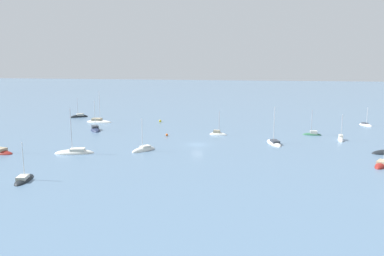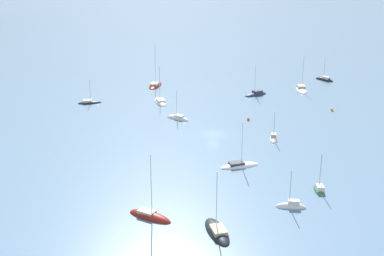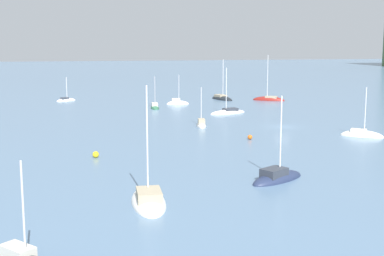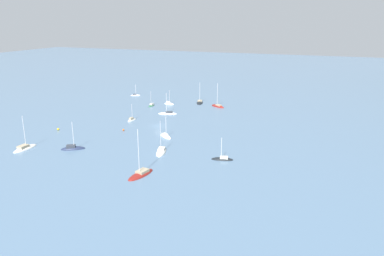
{
  "view_description": "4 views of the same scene",
  "coord_description": "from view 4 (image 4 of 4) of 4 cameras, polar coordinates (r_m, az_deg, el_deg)",
  "views": [
    {
      "loc": [
        -14.26,
        85.01,
        19.49
      ],
      "look_at": [
        1.8,
        -2.85,
        3.43
      ],
      "focal_mm": 35.0,
      "sensor_mm": 36.0,
      "label": 1
    },
    {
      "loc": [
        -110.69,
        4.52,
        40.27
      ],
      "look_at": [
        -0.17,
        4.69,
        1.5
      ],
      "focal_mm": 50.0,
      "sensor_mm": 36.0,
      "label": 2
    },
    {
      "loc": [
        80.85,
        -31.85,
        13.8
      ],
      "look_at": [
        4.69,
        -16.05,
        1.1
      ],
      "focal_mm": 50.0,
      "sensor_mm": 36.0,
      "label": 3
    },
    {
      "loc": [
        117.71,
        58.91,
        37.94
      ],
      "look_at": [
        4.87,
        15.26,
        2.27
      ],
      "focal_mm": 35.0,
      "sensor_mm": 36.0,
      "label": 4
    }
  ],
  "objects": [
    {
      "name": "sailboat_13",
      "position": [
        168.85,
        -6.2,
        3.4
      ],
      "size": [
        4.97,
        1.84,
        7.25
      ],
      "rotation": [
        0.0,
        0.0,
        6.25
      ],
      "color": "#2D6647",
      "rests_on": "ground_plane"
    },
    {
      "name": "sailboat_9",
      "position": [
        145.78,
        -9.15,
        1.19
      ],
      "size": [
        4.93,
        2.17,
        7.04
      ],
      "rotation": [
        0.0,
        0.0,
        3.0
      ],
      "color": "white",
      "rests_on": "ground_plane"
    },
    {
      "name": "sailboat_1",
      "position": [
        118.33,
        -17.7,
        -3.02
      ],
      "size": [
        5.89,
        7.39,
        9.29
      ],
      "rotation": [
        0.0,
        0.0,
        2.13
      ],
      "color": "#232D4C",
      "rests_on": "ground_plane"
    },
    {
      "name": "sailboat_0",
      "position": [
        95.63,
        -7.8,
        -7.03
      ],
      "size": [
        9.31,
        4.69,
        12.88
      ],
      "rotation": [
        0.0,
        0.0,
        6.09
      ],
      "color": "maroon",
      "rests_on": "ground_plane"
    },
    {
      "name": "sailboat_10",
      "position": [
        193.0,
        -8.62,
        4.93
      ],
      "size": [
        3.9,
        5.01,
        6.18
      ],
      "rotation": [
        0.0,
        0.0,
        2.11
      ],
      "color": "silver",
      "rests_on": "ground_plane"
    },
    {
      "name": "sailboat_2",
      "position": [
        123.65,
        -24.1,
        -2.87
      ],
      "size": [
        8.56,
        3.22,
        10.93
      ],
      "rotation": [
        0.0,
        0.0,
        3.11
      ],
      "color": "white",
      "rests_on": "ground_plane"
    },
    {
      "name": "sailboat_5",
      "position": [
        174.17,
        1.19,
        3.87
      ],
      "size": [
        8.7,
        4.84,
        10.41
      ],
      "rotation": [
        0.0,
        0.0,
        0.26
      ],
      "color": "black",
      "rests_on": "ground_plane"
    },
    {
      "name": "sailboat_7",
      "position": [
        171.65,
        -3.52,
        3.67
      ],
      "size": [
        1.81,
        5.04,
        7.33
      ],
      "rotation": [
        0.0,
        0.0,
        1.47
      ],
      "color": "silver",
      "rests_on": "ground_plane"
    },
    {
      "name": "sailboat_6",
      "position": [
        166.82,
        3.95,
        3.27
      ],
      "size": [
        5.72,
        7.64,
        11.55
      ],
      "rotation": [
        0.0,
        0.0,
        4.19
      ],
      "color": "maroon",
      "rests_on": "ground_plane"
    },
    {
      "name": "mooring_buoy_1",
      "position": [
        132.93,
        -10.41,
        -0.28
      ],
      "size": [
        0.66,
        0.66,
        0.66
      ],
      "color": "orange",
      "rests_on": "ground_plane"
    },
    {
      "name": "sailboat_4",
      "position": [
        104.88,
        4.66,
        -4.78
      ],
      "size": [
        3.47,
        6.44,
        6.98
      ],
      "rotation": [
        0.0,
        0.0,
        4.94
      ],
      "color": "black",
      "rests_on": "ground_plane"
    },
    {
      "name": "ground_plane",
      "position": [
        136.99,
        -5.22,
        0.28
      ],
      "size": [
        600.0,
        600.0,
        0.0
      ],
      "primitive_type": "plane",
      "color": "slate"
    },
    {
      "name": "sailboat_11",
      "position": [
        124.44,
        -4.04,
        -1.33
      ],
      "size": [
        5.08,
        6.14,
        8.15
      ],
      "rotation": [
        0.0,
        0.0,
        0.96
      ],
      "color": "white",
      "rests_on": "ground_plane"
    },
    {
      "name": "mooring_buoy_0",
      "position": [
        139.56,
        -19.73,
        -0.17
      ],
      "size": [
        0.76,
        0.76,
        0.76
      ],
      "color": "yellow",
      "rests_on": "ground_plane"
    },
    {
      "name": "sailboat_3",
      "position": [
        154.29,
        -3.72,
        2.19
      ],
      "size": [
        4.56,
        8.05,
        9.48
      ],
      "rotation": [
        0.0,
        0.0,
        5.02
      ],
      "color": "white",
      "rests_on": "ground_plane"
    },
    {
      "name": "sailboat_8",
      "position": [
        110.62,
        -4.71,
        -3.64
      ],
      "size": [
        8.67,
        4.81,
        10.56
      ],
      "rotation": [
        0.0,
        0.0,
        0.27
      ],
      "color": "white",
      "rests_on": "ground_plane"
    }
  ]
}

